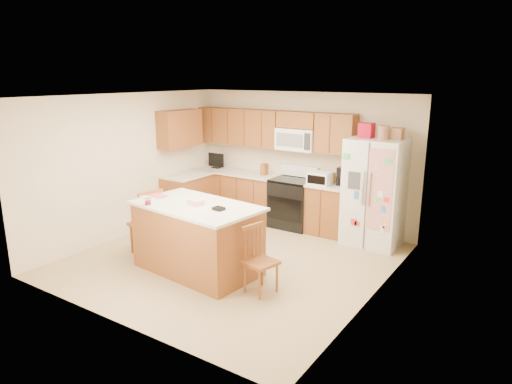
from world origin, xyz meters
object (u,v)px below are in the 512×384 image
Objects in this scene: island at (197,238)px; windsor_chair_back at (217,229)px; refrigerator at (374,191)px; windsor_chair_left at (147,223)px; windsor_chair_right at (260,261)px; stove at (293,202)px.

windsor_chair_back is at bearing 101.10° from island.
windsor_chair_left is (-2.85, -2.41, -0.42)m from refrigerator.
stove is at bearing 110.09° from windsor_chair_right.
windsor_chair_left is at bearing 176.80° from island.
windsor_chair_left is 1.13m from windsor_chair_back.
island reaches higher than windsor_chair_right.
refrigerator reaches higher than windsor_chair_back.
refrigerator is 3.75m from windsor_chair_left.
refrigerator is 2.67m from windsor_chair_right.
windsor_chair_left is at bearing -139.71° from refrigerator.
refrigerator is (1.57, -0.06, 0.45)m from stove.
windsor_chair_left is at bearing -150.57° from windsor_chair_back.
island is 0.63m from windsor_chair_back.
windsor_chair_right is at bearing -28.88° from windsor_chair_back.
windsor_chair_back is at bearing 151.12° from windsor_chair_right.
refrigerator is 1.05× the size of island.
stove is 1.63m from refrigerator.
island is at bearing -78.90° from windsor_chair_back.
refrigerator is at bearing 40.29° from windsor_chair_left.
refrigerator reaches higher than island.
island is 1.82× the size of windsor_chair_left.
stove is 1.24× the size of windsor_chair_right.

